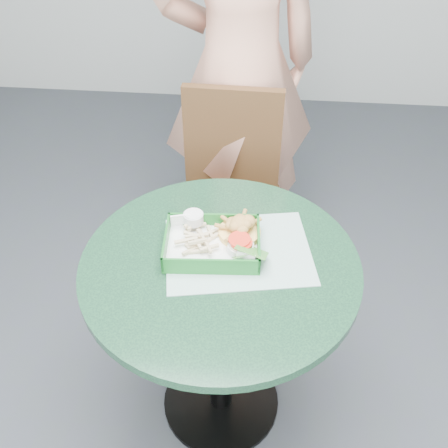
# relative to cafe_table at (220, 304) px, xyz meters

# --- Properties ---
(floor) EXTENTS (4.00, 5.00, 0.02)m
(floor) POSITION_rel_cafe_table_xyz_m (0.00, 0.00, -0.58)
(floor) COLOR #303335
(floor) RESTS_ON ground
(cafe_table) EXTENTS (0.82, 0.82, 0.75)m
(cafe_table) POSITION_rel_cafe_table_xyz_m (0.00, 0.00, 0.00)
(cafe_table) COLOR black
(cafe_table) RESTS_ON floor
(dining_chair) EXTENTS (0.41, 0.41, 0.93)m
(dining_chair) POSITION_rel_cafe_table_xyz_m (-0.03, 0.69, -0.05)
(dining_chair) COLOR #52301E
(dining_chair) RESTS_ON floor
(diner_person) EXTENTS (0.97, 0.77, 2.33)m
(diner_person) POSITION_rel_cafe_table_xyz_m (-0.01, 0.96, 0.59)
(diner_person) COLOR #E79D81
(diner_person) RESTS_ON floor
(placemat) EXTENTS (0.48, 0.39, 0.00)m
(placemat) POSITION_rel_cafe_table_xyz_m (0.05, 0.05, 0.17)
(placemat) COLOR #92B6AE
(placemat) RESTS_ON cafe_table
(food_basket) EXTENTS (0.28, 0.20, 0.06)m
(food_basket) POSITION_rel_cafe_table_xyz_m (-0.03, 0.05, 0.19)
(food_basket) COLOR #166422
(food_basket) RESTS_ON placemat
(crab_sandwich) EXTENTS (0.13, 0.13, 0.07)m
(crab_sandwich) POSITION_rel_cafe_table_xyz_m (0.05, 0.10, 0.22)
(crab_sandwich) COLOR #F4B95B
(crab_sandwich) RESTS_ON food_basket
(fries_pile) EXTENTS (0.13, 0.14, 0.04)m
(fries_pile) POSITION_rel_cafe_table_xyz_m (-0.07, 0.07, 0.21)
(fries_pile) COLOR beige
(fries_pile) RESTS_ON food_basket
(sauce_ramekin) EXTENTS (0.06, 0.06, 0.04)m
(sauce_ramekin) POSITION_rel_cafe_table_xyz_m (-0.09, 0.14, 0.22)
(sauce_ramekin) COLOR silver
(sauce_ramekin) RESTS_ON food_basket
(garnish_cup) EXTENTS (0.12, 0.11, 0.05)m
(garnish_cup) POSITION_rel_cafe_table_xyz_m (0.06, 0.02, 0.21)
(garnish_cup) COLOR white
(garnish_cup) RESTS_ON food_basket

